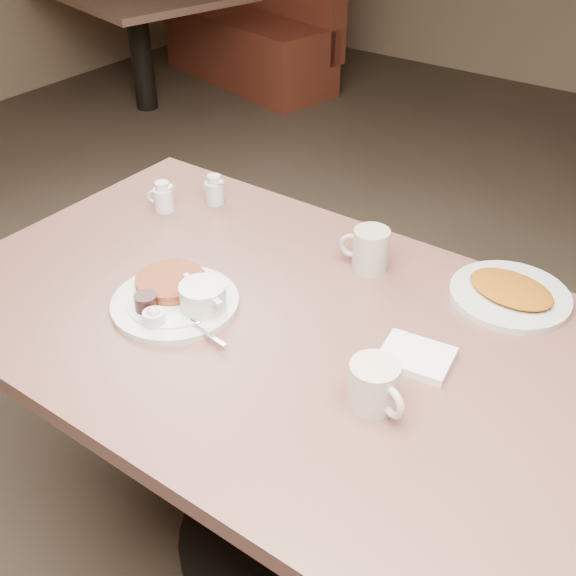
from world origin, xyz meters
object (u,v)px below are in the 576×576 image
Objects in this scene: creamer_right at (215,191)px; hash_plate at (510,293)px; booth_back_left at (244,21)px; creamer_left at (163,197)px; main_plate at (179,297)px; coffee_mug_near at (375,385)px; diner_table at (283,381)px; coffee_mug_far at (370,250)px.

hash_plate is at bearing 2.81° from creamer_right.
booth_back_left is (-2.77, 2.52, -0.35)m from hash_plate.
main_plate is at bearing -41.62° from creamer_left.
coffee_mug_near is 0.46× the size of hash_plate.
diner_table is 12.04× the size of coffee_mug_far.
creamer_right is at bearing 52.31° from creamer_left.
coffee_mug_near reaches higher than main_plate.
diner_table is at bearing 159.24° from coffee_mug_near.
booth_back_left reaches higher than creamer_left.
coffee_mug_near reaches higher than diner_table.
creamer_right is (-0.49, 0.04, -0.01)m from coffee_mug_far.
diner_table is 11.02× the size of coffee_mug_near.
creamer_left reaches higher than main_plate.
booth_back_left reaches higher than hash_plate.
hash_plate is at bearing 9.45° from creamer_left.
hash_plate reaches higher than diner_table.
coffee_mug_near reaches higher than creamer_left.
booth_back_left is at bearing 126.73° from main_plate.
booth_back_left reaches higher than main_plate.
creamer_right is (-0.24, 0.40, 0.01)m from main_plate.
main_plate is 0.48m from coffee_mug_near.
hash_plate is (0.88, 0.15, -0.02)m from creamer_left.
hash_plate is (0.80, 0.04, -0.02)m from creamer_right.
diner_table is at bearing -135.36° from hash_plate.
coffee_mug_near is 0.83m from creamer_right.
creamer_left reaches higher than diner_table.
creamer_left is 0.14m from creamer_right.
coffee_mug_near is (0.48, -0.02, 0.02)m from main_plate.
creamer_left is at bearing -54.80° from booth_back_left.
coffee_mug_near is at bearing -99.75° from hash_plate.
main_plate is 0.71m from hash_plate.
coffee_mug_near is at bearing -58.65° from coffee_mug_far.
diner_table is 0.37m from coffee_mug_near.
main_plate is at bearing -53.27° from booth_back_left.
coffee_mug_near is 1.70× the size of creamer_left.
creamer_right is 0.27× the size of hash_plate.
hash_plate is at bearing 44.64° from diner_table.
creamer_right is at bearing -177.19° from hash_plate.
coffee_mug_near is 4.03m from booth_back_left.
main_plate is (-0.21, -0.09, 0.19)m from diner_table.
coffee_mug_near is 0.46m from hash_plate.
creamer_right reaches higher than main_plate.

